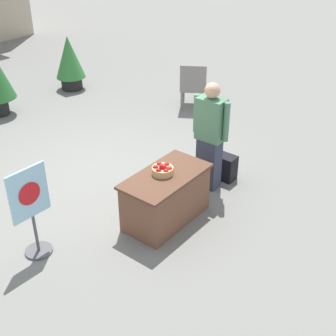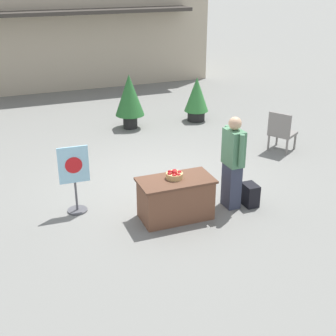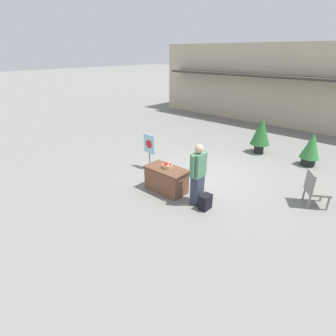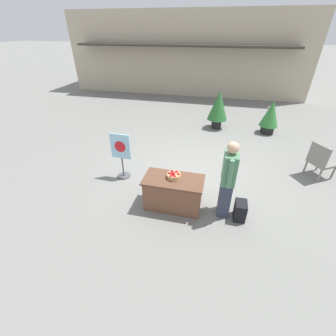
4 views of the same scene
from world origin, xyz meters
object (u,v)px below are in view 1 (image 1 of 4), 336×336
display_table (166,197)px  backpack (225,167)px  person_visitor (210,136)px  potted_plant_far_left (69,61)px  apple_basket (163,170)px  patio_chair (193,84)px  poster_board (32,210)px

display_table → backpack: size_ratio=3.11×
person_visitor → potted_plant_far_left: person_visitor is taller
display_table → apple_basket: apple_basket is taller
display_table → potted_plant_far_left: (2.66, 4.97, 0.31)m
display_table → person_visitor: person_visitor is taller
display_table → patio_chair: patio_chair is taller
poster_board → patio_chair: 5.26m
apple_basket → backpack: 1.60m
display_table → poster_board: size_ratio=1.04×
apple_basket → backpack: apple_basket is taller
backpack → potted_plant_far_left: size_ratio=0.33×
display_table → poster_board: 1.83m
potted_plant_far_left → poster_board: bearing=-135.9°
person_visitor → backpack: size_ratio=4.12×
backpack → patio_chair: 2.99m
poster_board → patio_chair: bearing=105.4°
patio_chair → potted_plant_far_left: bearing=75.3°
display_table → person_visitor: bearing=1.5°
display_table → backpack: (1.47, -0.07, -0.16)m
potted_plant_far_left → display_table: bearing=-118.1°
display_table → apple_basket: 0.44m
apple_basket → poster_board: 1.78m
poster_board → potted_plant_far_left: 5.90m
poster_board → person_visitor: bearing=75.1°
apple_basket → patio_chair: bearing=29.6°
poster_board → patio_chair: poster_board is taller
backpack → person_visitor: bearing=164.6°
apple_basket → backpack: (1.47, -0.12, -0.60)m
patio_chair → potted_plant_far_left: (-0.88, 2.90, 0.16)m
patio_chair → potted_plant_far_left: 3.04m
apple_basket → backpack: bearing=-4.5°
poster_board → potted_plant_far_left: bearing=136.3°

